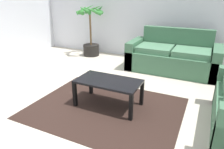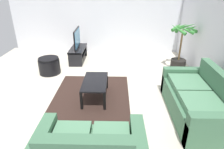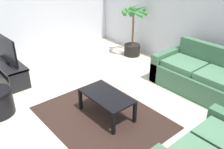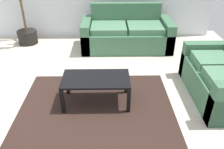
% 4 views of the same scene
% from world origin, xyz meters
% --- Properties ---
extents(ground_plane, '(6.60, 6.60, 0.00)m').
position_xyz_m(ground_plane, '(0.00, 0.00, 0.00)').
color(ground_plane, beige).
extents(wall_back, '(6.00, 0.06, 2.70)m').
position_xyz_m(wall_back, '(0.00, 3.00, 1.35)').
color(wall_back, silver).
rests_on(wall_back, ground).
extents(wall_left, '(0.06, 6.00, 2.70)m').
position_xyz_m(wall_left, '(-3.00, 0.00, 1.35)').
color(wall_left, silver).
rests_on(wall_left, ground).
extents(couch_main, '(1.91, 0.90, 0.90)m').
position_xyz_m(couch_main, '(0.93, 2.28, 0.30)').
color(couch_main, '#3F6B4C').
rests_on(couch_main, ground).
extents(tv_stand, '(1.10, 0.45, 0.44)m').
position_xyz_m(tv_stand, '(-1.97, -0.53, 0.29)').
color(tv_stand, black).
rests_on(tv_stand, ground).
extents(tv, '(1.01, 0.10, 0.61)m').
position_xyz_m(tv, '(-1.97, -0.52, 0.76)').
color(tv, black).
rests_on(tv, tv_stand).
extents(coffee_table, '(0.96, 0.52, 0.42)m').
position_xyz_m(coffee_table, '(0.35, 0.27, 0.36)').
color(coffee_table, black).
rests_on(coffee_table, ground).
extents(area_rug, '(2.20, 1.70, 0.01)m').
position_xyz_m(area_rug, '(0.35, 0.17, 0.00)').
color(area_rug, black).
rests_on(area_rug, ground).
extents(potted_palm, '(0.82, 0.80, 1.37)m').
position_xyz_m(potted_palm, '(-1.33, 2.56, 0.58)').
color(potted_palm, black).
rests_on(potted_palm, ground).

